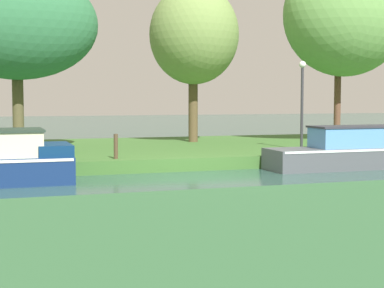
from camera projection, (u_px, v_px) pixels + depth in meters
ground_plane at (212, 180)px, 16.81m from camera, size 120.00×120.00×0.00m
riverbank_far at (148, 151)px, 23.41m from camera, size 72.00×10.00×0.40m
slate_narrowboat at (366, 150)px, 19.68m from camera, size 6.45×1.51×1.35m
willow_tree_left at (17, 24)px, 20.94m from camera, size 5.52×3.30×6.26m
willow_tree_centre at (194, 35)px, 25.24m from camera, size 3.65×3.85×6.44m
willow_tree_right at (345, 16)px, 25.60m from camera, size 5.32×4.28×7.76m
lamp_post at (302, 94)px, 21.76m from camera, size 0.24×0.24×3.12m
mooring_post_near at (116, 146)px, 18.51m from camera, size 0.13×0.13×0.75m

